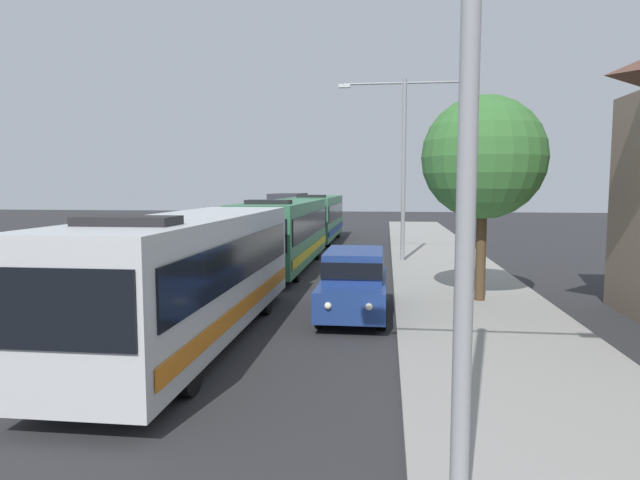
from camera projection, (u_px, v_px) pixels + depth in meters
bus_lead at (192, 272)px, 13.19m from camera, size 2.58×10.89×3.21m
bus_second_in_line at (284, 231)px, 25.08m from camera, size 2.58×11.34×3.21m
bus_middle at (318, 217)px, 37.16m from camera, size 2.58×10.58×3.21m
white_suv at (354, 280)px, 15.94m from camera, size 1.86×4.84×1.90m
box_truck_oncoming at (287, 212)px, 43.98m from camera, size 2.35×7.60×3.15m
streetlamp_near at (471, 15)px, 5.38m from camera, size 5.72×0.28×8.68m
streetlamp_mid at (404, 151)px, 26.17m from camera, size 6.24×0.28×8.62m
roadside_tree at (483, 158)px, 17.03m from camera, size 3.81×3.81×6.39m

